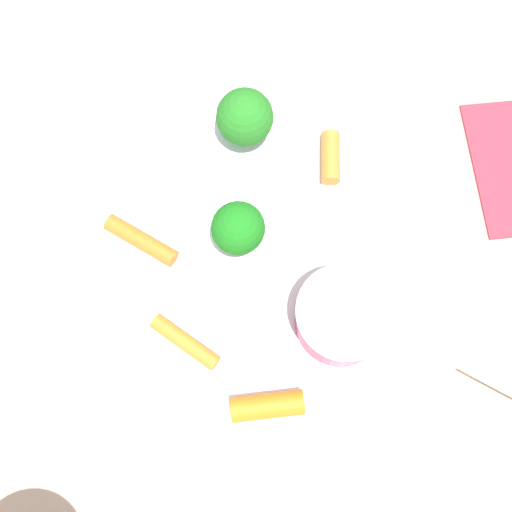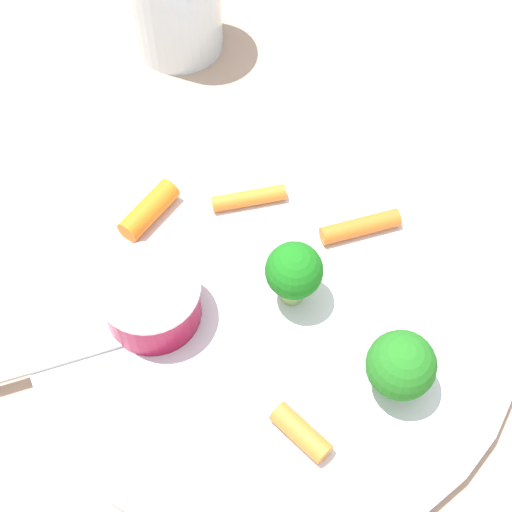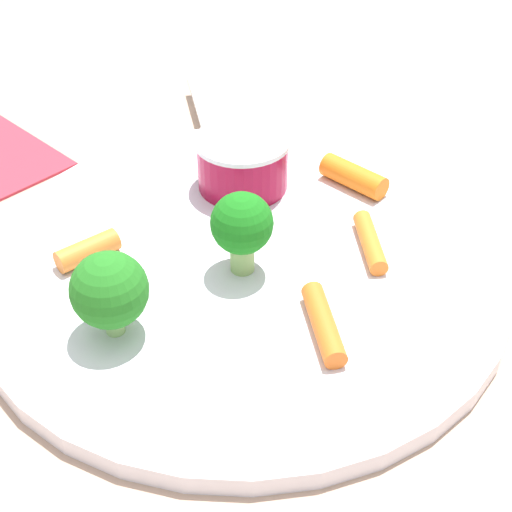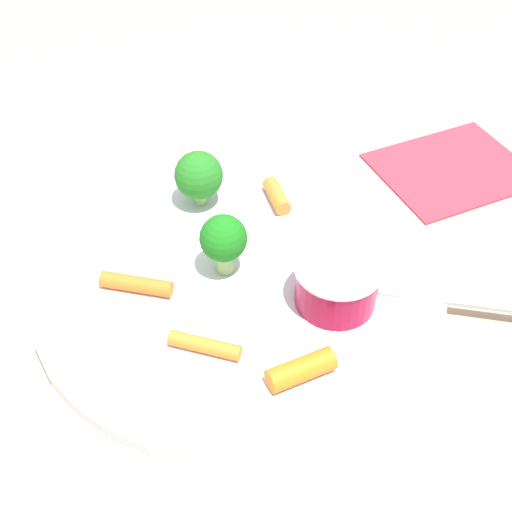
{
  "view_description": "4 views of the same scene",
  "coord_description": "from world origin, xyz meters",
  "px_view_note": "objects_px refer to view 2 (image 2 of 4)",
  "views": [
    {
      "loc": [
        -0.04,
        -0.13,
        0.44
      ],
      "look_at": [
        0.0,
        -0.0,
        0.02
      ],
      "focal_mm": 45.37,
      "sensor_mm": 36.0,
      "label": 1
    },
    {
      "loc": [
        0.21,
        0.08,
        0.43
      ],
      "look_at": [
        -0.02,
        -0.02,
        0.03
      ],
      "focal_mm": 53.28,
      "sensor_mm": 36.0,
      "label": 2
    },
    {
      "loc": [
        -0.19,
        0.29,
        0.29
      ],
      "look_at": [
        -0.01,
        0.0,
        0.02
      ],
      "focal_mm": 53.32,
      "sensor_mm": 36.0,
      "label": 3
    },
    {
      "loc": [
        -0.2,
        -0.29,
        0.38
      ],
      "look_at": [
        0.02,
        -0.0,
        0.02
      ],
      "focal_mm": 47.2,
      "sensor_mm": 36.0,
      "label": 4
    }
  ],
  "objects_px": {
    "carrot_stick_0": "(249,198)",
    "plate": "(273,303)",
    "fork": "(42,365)",
    "broccoli_floret_0": "(294,272)",
    "carrot_stick_1": "(360,227)",
    "sauce_cup": "(151,300)",
    "carrot_stick_2": "(149,210)",
    "broccoli_floret_1": "(401,366)",
    "carrot_stick_3": "(301,432)"
  },
  "relations": [
    {
      "from": "fork",
      "to": "sauce_cup",
      "type": "bearing_deg",
      "value": 143.14
    },
    {
      "from": "plate",
      "to": "carrot_stick_1",
      "type": "xyz_separation_m",
      "value": [
        -0.07,
        0.03,
        0.01
      ]
    },
    {
      "from": "carrot_stick_0",
      "to": "fork",
      "type": "xyz_separation_m",
      "value": [
        0.16,
        -0.06,
        -0.0
      ]
    },
    {
      "from": "broccoli_floret_1",
      "to": "carrot_stick_2",
      "type": "relative_size",
      "value": 1.06
    },
    {
      "from": "broccoli_floret_0",
      "to": "carrot_stick_3",
      "type": "distance_m",
      "value": 0.09
    },
    {
      "from": "plate",
      "to": "sauce_cup",
      "type": "relative_size",
      "value": 5.0
    },
    {
      "from": "carrot_stick_1",
      "to": "carrot_stick_3",
      "type": "distance_m",
      "value": 0.15
    },
    {
      "from": "carrot_stick_1",
      "to": "carrot_stick_3",
      "type": "bearing_deg",
      "value": 7.02
    },
    {
      "from": "broccoli_floret_0",
      "to": "carrot_stick_3",
      "type": "relative_size",
      "value": 1.34
    },
    {
      "from": "plate",
      "to": "carrot_stick_1",
      "type": "relative_size",
      "value": 5.76
    },
    {
      "from": "broccoli_floret_1",
      "to": "carrot_stick_3",
      "type": "distance_m",
      "value": 0.07
    },
    {
      "from": "broccoli_floret_1",
      "to": "carrot_stick_1",
      "type": "bearing_deg",
      "value": -149.02
    },
    {
      "from": "carrot_stick_0",
      "to": "carrot_stick_1",
      "type": "relative_size",
      "value": 0.93
    },
    {
      "from": "plate",
      "to": "fork",
      "type": "distance_m",
      "value": 0.15
    },
    {
      "from": "carrot_stick_2",
      "to": "carrot_stick_3",
      "type": "relative_size",
      "value": 1.23
    },
    {
      "from": "plate",
      "to": "carrot_stick_1",
      "type": "height_order",
      "value": "carrot_stick_1"
    },
    {
      "from": "sauce_cup",
      "to": "fork",
      "type": "height_order",
      "value": "sauce_cup"
    },
    {
      "from": "sauce_cup",
      "to": "broccoli_floret_1",
      "type": "bearing_deg",
      "value": 96.24
    },
    {
      "from": "sauce_cup",
      "to": "broccoli_floret_1",
      "type": "height_order",
      "value": "broccoli_floret_1"
    },
    {
      "from": "carrot_stick_3",
      "to": "carrot_stick_2",
      "type": "bearing_deg",
      "value": -123.12
    },
    {
      "from": "sauce_cup",
      "to": "carrot_stick_2",
      "type": "bearing_deg",
      "value": -149.41
    },
    {
      "from": "broccoli_floret_1",
      "to": "fork",
      "type": "bearing_deg",
      "value": -68.81
    },
    {
      "from": "broccoli_floret_0",
      "to": "carrot_stick_3",
      "type": "height_order",
      "value": "broccoli_floret_0"
    },
    {
      "from": "carrot_stick_2",
      "to": "fork",
      "type": "bearing_deg",
      "value": -3.41
    },
    {
      "from": "plate",
      "to": "sauce_cup",
      "type": "bearing_deg",
      "value": -57.64
    },
    {
      "from": "carrot_stick_0",
      "to": "carrot_stick_1",
      "type": "bearing_deg",
      "value": 96.58
    },
    {
      "from": "carrot_stick_3",
      "to": "sauce_cup",
      "type": "bearing_deg",
      "value": -107.26
    },
    {
      "from": "plate",
      "to": "sauce_cup",
      "type": "xyz_separation_m",
      "value": [
        0.04,
        -0.06,
        0.02
      ]
    },
    {
      "from": "broccoli_floret_0",
      "to": "sauce_cup",
      "type": "bearing_deg",
      "value": -57.9
    },
    {
      "from": "carrot_stick_0",
      "to": "carrot_stick_1",
      "type": "distance_m",
      "value": 0.08
    },
    {
      "from": "plate",
      "to": "carrot_stick_3",
      "type": "bearing_deg",
      "value": 33.52
    },
    {
      "from": "plate",
      "to": "carrot_stick_2",
      "type": "bearing_deg",
      "value": -102.78
    },
    {
      "from": "carrot_stick_3",
      "to": "fork",
      "type": "distance_m",
      "value": 0.16
    },
    {
      "from": "broccoli_floret_1",
      "to": "carrot_stick_0",
      "type": "bearing_deg",
      "value": -122.43
    },
    {
      "from": "plate",
      "to": "broccoli_floret_1",
      "type": "bearing_deg",
      "value": 75.0
    },
    {
      "from": "fork",
      "to": "broccoli_floret_0",
      "type": "bearing_deg",
      "value": 131.78
    },
    {
      "from": "carrot_stick_1",
      "to": "fork",
      "type": "relative_size",
      "value": 0.4
    },
    {
      "from": "broccoli_floret_0",
      "to": "carrot_stick_2",
      "type": "height_order",
      "value": "broccoli_floret_0"
    },
    {
      "from": "fork",
      "to": "carrot_stick_0",
      "type": "bearing_deg",
      "value": 158.5
    },
    {
      "from": "carrot_stick_1",
      "to": "carrot_stick_0",
      "type": "bearing_deg",
      "value": -83.42
    },
    {
      "from": "broccoli_floret_0",
      "to": "fork",
      "type": "height_order",
      "value": "broccoli_floret_0"
    },
    {
      "from": "broccoli_floret_0",
      "to": "fork",
      "type": "relative_size",
      "value": 0.38
    },
    {
      "from": "sauce_cup",
      "to": "carrot_stick_3",
      "type": "relative_size",
      "value": 1.65
    },
    {
      "from": "plate",
      "to": "carrot_stick_3",
      "type": "height_order",
      "value": "carrot_stick_3"
    },
    {
      "from": "carrot_stick_1",
      "to": "fork",
      "type": "xyz_separation_m",
      "value": [
        0.17,
        -0.14,
        -0.0
      ]
    },
    {
      "from": "sauce_cup",
      "to": "fork",
      "type": "xyz_separation_m",
      "value": [
        0.06,
        -0.04,
        -0.02
      ]
    },
    {
      "from": "broccoli_floret_0",
      "to": "broccoli_floret_1",
      "type": "relative_size",
      "value": 1.03
    },
    {
      "from": "carrot_stick_0",
      "to": "plate",
      "type": "bearing_deg",
      "value": 36.35
    },
    {
      "from": "broccoli_floret_1",
      "to": "carrot_stick_0",
      "type": "xyz_separation_m",
      "value": [
        -0.08,
        -0.13,
        -0.02
      ]
    },
    {
      "from": "carrot_stick_2",
      "to": "sauce_cup",
      "type": "bearing_deg",
      "value": 30.59
    }
  ]
}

